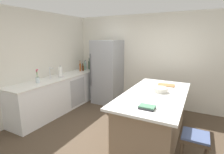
{
  "coord_description": "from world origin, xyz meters",
  "views": [
    {
      "loc": [
        1.24,
        -2.61,
        1.94
      ],
      "look_at": [
        -0.67,
        1.04,
        1.0
      ],
      "focal_mm": 27.42,
      "sensor_mm": 36.0,
      "label": 1
    }
  ],
  "objects": [
    {
      "name": "kitchen_island",
      "position": [
        0.54,
        0.47,
        0.47
      ],
      "size": [
        1.07,
        2.19,
        0.93
      ],
      "color": "#8E755B",
      "rests_on": "ground_plane"
    },
    {
      "name": "gin_bottle",
      "position": [
        -2.08,
        1.82,
        1.04
      ],
      "size": [
        0.07,
        0.07,
        0.29
      ],
      "color": "#8CB79E",
      "rests_on": "counter_run_left"
    },
    {
      "name": "wine_bottle",
      "position": [
        -2.03,
        2.01,
        1.08
      ],
      "size": [
        0.07,
        0.07,
        0.37
      ],
      "color": "#19381E",
      "rests_on": "counter_run_left"
    },
    {
      "name": "wall_left",
      "position": [
        -2.45,
        0.0,
        1.3
      ],
      "size": [
        0.1,
        6.0,
        2.6
      ],
      "primitive_type": "cube",
      "color": "silver",
      "rests_on": "ground_plane"
    },
    {
      "name": "bar_stool",
      "position": [
        1.27,
        -0.26,
        0.55
      ],
      "size": [
        0.36,
        0.36,
        0.68
      ],
      "color": "#473828",
      "rests_on": "ground_plane"
    },
    {
      "name": "syrup_bottle",
      "position": [
        -2.07,
        1.71,
        1.02
      ],
      "size": [
        0.07,
        0.07,
        0.23
      ],
      "color": "#5B3319",
      "rests_on": "counter_run_left"
    },
    {
      "name": "ground_plane",
      "position": [
        0.0,
        0.0,
        0.0
      ],
      "size": [
        7.2,
        7.2,
        0.0
      ],
      "primitive_type": "plane",
      "color": "#4C3D2D"
    },
    {
      "name": "mixing_bowl",
      "position": [
        0.6,
        0.59,
        0.97
      ],
      "size": [
        0.28,
        0.28,
        0.09
      ],
      "color": "silver",
      "rests_on": "kitchen_island"
    },
    {
      "name": "cookbook_stack",
      "position": [
        0.6,
        -0.3,
        0.95
      ],
      "size": [
        0.23,
        0.18,
        0.04
      ],
      "color": "#2D2D33",
      "rests_on": "kitchen_island"
    },
    {
      "name": "wall_rear",
      "position": [
        0.0,
        2.25,
        1.3
      ],
      "size": [
        6.0,
        0.1,
        2.6
      ],
      "primitive_type": "cube",
      "color": "silver",
      "rests_on": "ground_plane"
    },
    {
      "name": "soda_bottle",
      "position": [
        -2.12,
        1.91,
        1.05
      ],
      "size": [
        0.07,
        0.07,
        0.31
      ],
      "color": "silver",
      "rests_on": "counter_run_left"
    },
    {
      "name": "cutting_board",
      "position": [
        0.62,
        1.12,
        0.94
      ],
      "size": [
        0.37,
        0.27,
        0.02
      ],
      "color": "#9E7042",
      "rests_on": "kitchen_island"
    },
    {
      "name": "flower_vase",
      "position": [
        -2.08,
        -0.01,
        1.02
      ],
      "size": [
        0.09,
        0.09,
        0.32
      ],
      "color": "silver",
      "rests_on": "counter_run_left"
    },
    {
      "name": "paper_towel_roll",
      "position": [
        -2.05,
        0.71,
        1.06
      ],
      "size": [
        0.14,
        0.14,
        0.31
      ],
      "color": "gray",
      "rests_on": "counter_run_left"
    },
    {
      "name": "vinegar_bottle",
      "position": [
        -2.1,
        1.62,
        1.05
      ],
      "size": [
        0.06,
        0.06,
        0.34
      ],
      "color": "#994C23",
      "rests_on": "counter_run_left"
    },
    {
      "name": "sink_faucet",
      "position": [
        -2.13,
        0.43,
        1.08
      ],
      "size": [
        0.15,
        0.05,
        0.3
      ],
      "color": "silver",
      "rests_on": "counter_run_left"
    },
    {
      "name": "counter_run_left",
      "position": [
        -2.09,
        0.69,
        0.46
      ],
      "size": [
        0.66,
        2.85,
        0.93
      ],
      "color": "white",
      "rests_on": "ground_plane"
    },
    {
      "name": "refrigerator",
      "position": [
        -1.24,
        1.82,
        0.94
      ],
      "size": [
        0.76,
        0.79,
        1.88
      ],
      "color": "#93969B",
      "rests_on": "ground_plane"
    }
  ]
}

